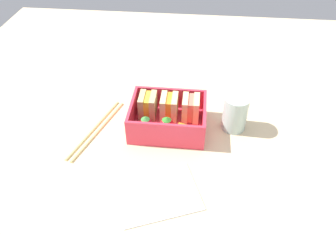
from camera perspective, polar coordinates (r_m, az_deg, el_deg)
The scene contains 12 objects.
ground_plane at distance 71.30cm, azimuth 0.00°, elevation -2.26°, with size 120.00×120.00×2.00cm, color beige.
bento_tray at distance 70.22cm, azimuth 0.00°, elevation -1.30°, with size 15.64×12.30×1.20cm, color #E9354A.
bento_rim at distance 68.26cm, azimuth 0.00°, elevation 0.57°, with size 15.64×12.30×4.79cm.
sandwich_left at distance 70.49cm, azimuth -3.54°, elevation 2.14°, with size 3.55×4.72×5.10cm.
sandwich_center_left at distance 69.98cm, azimuth 0.20°, elevation 1.90°, with size 3.55×4.72×5.10cm.
sandwich_center at distance 69.78cm, azimuth 3.97°, elevation 1.66°, with size 3.55×4.72×5.10cm.
strawberry_left at distance 67.14cm, azimuth -3.93°, elevation -1.21°, with size 3.02×3.02×3.62cm.
strawberry_far_left at distance 66.62cm, azimuth 0.02°, elevation -1.40°, with size 3.19×3.19×3.79cm.
carrot_stick_far_left at distance 67.48cm, azimuth 3.43°, elevation -1.92°, with size 1.52×1.52×4.15cm, color orange.
chopstick_pair at distance 71.37cm, azimuth -12.33°, elevation -1.90°, with size 7.88×19.50×0.70cm.
drinking_glass at distance 69.50cm, azimuth 11.59°, elevation 0.74°, with size 5.14×5.14×7.76cm, color silver.
folded_napkin at distance 58.74cm, azimuth -2.29°, elevation -13.02°, with size 13.90×10.60×0.40cm, color white.
Camera 1 is at (5.32, -52.09, 47.39)cm, focal length 35.00 mm.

